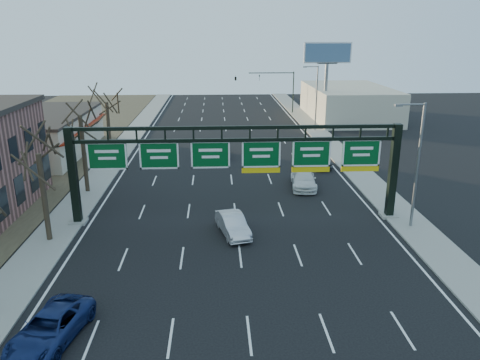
{
  "coord_description": "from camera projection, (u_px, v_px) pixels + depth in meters",
  "views": [
    {
      "loc": [
        -1.4,
        -24.6,
        13.63
      ],
      "look_at": [
        0.29,
        7.82,
        3.2
      ],
      "focal_mm": 35.0,
      "sensor_mm": 36.0,
      "label": 1
    }
  ],
  "objects": [
    {
      "name": "car_white_wagon",
      "position": [
        303.0,
        179.0,
        42.37
      ],
      "size": [
        2.68,
        5.45,
        1.52
      ],
      "primitive_type": "imported",
      "rotation": [
        0.0,
        0.0,
        -0.11
      ],
      "color": "white",
      "rests_on": "ground"
    },
    {
      "name": "car_grey_far",
      "position": [
        316.0,
        159.0,
        48.87
      ],
      "size": [
        2.91,
        5.15,
        1.65
      ],
      "primitive_type": "imported",
      "rotation": [
        0.0,
        0.0,
        0.21
      ],
      "color": "#404345",
      "rests_on": "ground"
    },
    {
      "name": "ground",
      "position": [
        242.0,
        272.0,
        27.63
      ],
      "size": [
        160.0,
        160.0,
        0.0
      ],
      "primitive_type": "plane",
      "color": "black",
      "rests_on": "ground"
    },
    {
      "name": "sidewalk_right",
      "position": [
        357.0,
        171.0,
        47.26
      ],
      "size": [
        3.0,
        120.0,
        0.12
      ],
      "primitive_type": "cube",
      "color": "gray",
      "rests_on": "ground"
    },
    {
      "name": "sign_gantry",
      "position": [
        238.0,
        161.0,
        33.83
      ],
      "size": [
        24.6,
        1.2,
        7.2
      ],
      "color": "black",
      "rests_on": "ground"
    },
    {
      "name": "car_silver_distant",
      "position": [
        220.0,
        150.0,
        52.72
      ],
      "size": [
        1.64,
        4.49,
        1.47
      ],
      "primitive_type": "imported",
      "rotation": [
        0.0,
        0.0,
        0.02
      ],
      "color": "#A5A5AA",
      "rests_on": "ground"
    },
    {
      "name": "billboard_right",
      "position": [
        327.0,
        63.0,
        68.37
      ],
      "size": [
        7.0,
        0.5,
        12.0
      ],
      "color": "slate",
      "rests_on": "ground"
    },
    {
      "name": "building_right_distant",
      "position": [
        348.0,
        102.0,
        75.39
      ],
      "size": [
        12.0,
        20.0,
        5.0
      ],
      "primitive_type": "cube",
      "color": "#BEB69D",
      "rests_on": "ground"
    },
    {
      "name": "tree_mid",
      "position": [
        79.0,
        103.0,
        38.86
      ],
      "size": [
        3.6,
        3.6,
        9.24
      ],
      "color": "#33291C",
      "rests_on": "sidewalk_left"
    },
    {
      "name": "sidewalk_left",
      "position": [
        101.0,
        175.0,
        45.99
      ],
      "size": [
        3.0,
        120.0,
        0.12
      ],
      "primitive_type": "cube",
      "color": "gray",
      "rests_on": "ground"
    },
    {
      "name": "traffic_signal_mast",
      "position": [
        257.0,
        81.0,
        78.52
      ],
      "size": [
        10.16,
        0.54,
        7.0
      ],
      "color": "black",
      "rests_on": "ground"
    },
    {
      "name": "tree_far",
      "position": [
        106.0,
        92.0,
        48.48
      ],
      "size": [
        3.6,
        3.6,
        8.86
      ],
      "color": "#33291C",
      "rests_on": "sidewalk_left"
    },
    {
      "name": "tree_gantry",
      "position": [
        36.0,
        138.0,
        29.57
      ],
      "size": [
        3.6,
        3.6,
        8.48
      ],
      "color": "#33291C",
      "rests_on": "sidewalk_left"
    },
    {
      "name": "streetlight_far",
      "position": [
        316.0,
        95.0,
        64.72
      ],
      "size": [
        2.15,
        0.22,
        9.0
      ],
      "color": "slate",
      "rests_on": "sidewalk_right"
    },
    {
      "name": "car_blue_suv",
      "position": [
        50.0,
        327.0,
        21.32
      ],
      "size": [
        3.37,
        5.41,
        1.4
      ],
      "primitive_type": "imported",
      "rotation": [
        0.0,
        0.0,
        -0.22
      ],
      "color": "navy",
      "rests_on": "ground"
    },
    {
      "name": "car_silver_sedan",
      "position": [
        233.0,
        224.0,
        32.56
      ],
      "size": [
        2.54,
        4.62,
        1.44
      ],
      "primitive_type": "imported",
      "rotation": [
        0.0,
        0.0,
        0.24
      ],
      "color": "silver",
      "rests_on": "ground"
    },
    {
      "name": "streetlight_near",
      "position": [
        417.0,
        159.0,
        32.4
      ],
      "size": [
        2.15,
        0.22,
        9.0
      ],
      "color": "slate",
      "rests_on": "sidewalk_right"
    },
    {
      "name": "lane_markings",
      "position": [
        231.0,
        173.0,
        46.64
      ],
      "size": [
        21.6,
        120.0,
        0.01
      ],
      "primitive_type": "cube",
      "color": "white",
      "rests_on": "ground"
    },
    {
      "name": "cream_strip",
      "position": [
        40.0,
        133.0,
        53.42
      ],
      "size": [
        10.9,
        18.4,
        4.7
      ],
      "color": "#BEB69D",
      "rests_on": "ground"
    }
  ]
}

